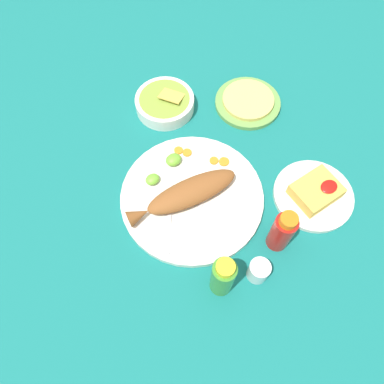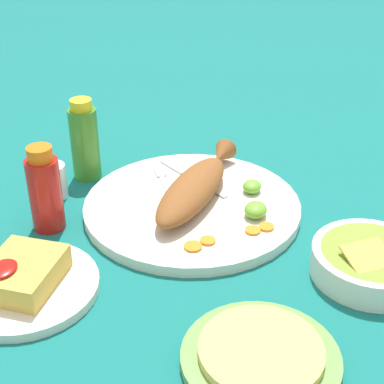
% 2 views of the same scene
% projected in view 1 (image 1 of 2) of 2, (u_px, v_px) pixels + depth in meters
% --- Properties ---
extents(ground_plane, '(4.00, 4.00, 0.00)m').
position_uv_depth(ground_plane, '(192.00, 199.00, 0.97)').
color(ground_plane, '#146B66').
extents(main_plate, '(0.37, 0.37, 0.02)m').
position_uv_depth(main_plate, '(192.00, 197.00, 0.97)').
color(main_plate, silver).
rests_on(main_plate, ground_plane).
extents(fried_fish, '(0.30, 0.10, 0.05)m').
position_uv_depth(fried_fish, '(187.00, 194.00, 0.94)').
color(fried_fish, brown).
rests_on(fried_fish, main_plate).
extents(fork_near, '(0.17, 0.10, 0.00)m').
position_uv_depth(fork_near, '(187.00, 230.00, 0.91)').
color(fork_near, silver).
rests_on(fork_near, main_plate).
extents(fork_far, '(0.12, 0.16, 0.00)m').
position_uv_depth(fork_far, '(169.00, 223.00, 0.92)').
color(fork_far, silver).
rests_on(fork_far, main_plate).
extents(carrot_slice_near, '(0.03, 0.03, 0.00)m').
position_uv_depth(carrot_slice_near, '(224.00, 162.00, 1.00)').
color(carrot_slice_near, orange).
rests_on(carrot_slice_near, main_plate).
extents(carrot_slice_mid, '(0.02, 0.02, 0.00)m').
position_uv_depth(carrot_slice_mid, '(214.00, 161.00, 1.00)').
color(carrot_slice_mid, orange).
rests_on(carrot_slice_mid, main_plate).
extents(carrot_slice_far, '(0.02, 0.02, 0.00)m').
position_uv_depth(carrot_slice_far, '(179.00, 150.00, 1.02)').
color(carrot_slice_far, orange).
rests_on(carrot_slice_far, main_plate).
extents(carrot_slice_extra, '(0.02, 0.02, 0.00)m').
position_uv_depth(carrot_slice_extra, '(187.00, 153.00, 1.02)').
color(carrot_slice_extra, orange).
rests_on(carrot_slice_extra, main_plate).
extents(lime_wedge_main, '(0.04, 0.04, 0.02)m').
position_uv_depth(lime_wedge_main, '(174.00, 160.00, 0.99)').
color(lime_wedge_main, '#6BB233').
rests_on(lime_wedge_main, main_plate).
extents(lime_wedge_side, '(0.04, 0.03, 0.02)m').
position_uv_depth(lime_wedge_side, '(152.00, 179.00, 0.97)').
color(lime_wedge_side, '#6BB233').
rests_on(lime_wedge_side, main_plate).
extents(hot_sauce_bottle_red, '(0.05, 0.05, 0.14)m').
position_uv_depth(hot_sauce_bottle_red, '(282.00, 231.00, 0.86)').
color(hot_sauce_bottle_red, '#B21914').
rests_on(hot_sauce_bottle_red, ground_plane).
extents(hot_sauce_bottle_green, '(0.05, 0.05, 0.15)m').
position_uv_depth(hot_sauce_bottle_green, '(223.00, 277.00, 0.81)').
color(hot_sauce_bottle_green, '#3D8428').
rests_on(hot_sauce_bottle_green, ground_plane).
extents(salt_cup, '(0.05, 0.05, 0.06)m').
position_uv_depth(salt_cup, '(258.00, 271.00, 0.86)').
color(salt_cup, silver).
rests_on(salt_cup, ground_plane).
extents(side_plate_fries, '(0.21, 0.21, 0.01)m').
position_uv_depth(side_plate_fries, '(313.00, 195.00, 0.97)').
color(side_plate_fries, silver).
rests_on(side_plate_fries, ground_plane).
extents(fries_pile, '(0.11, 0.09, 0.04)m').
position_uv_depth(fries_pile, '(316.00, 191.00, 0.95)').
color(fries_pile, gold).
rests_on(fries_pile, side_plate_fries).
extents(guacamole_bowl, '(0.17, 0.17, 0.06)m').
position_uv_depth(guacamole_bowl, '(165.00, 103.00, 1.09)').
color(guacamole_bowl, white).
rests_on(guacamole_bowl, ground_plane).
extents(tortilla_plate, '(0.19, 0.19, 0.01)m').
position_uv_depth(tortilla_plate, '(248.00, 103.00, 1.11)').
color(tortilla_plate, '#6B9E4C').
rests_on(tortilla_plate, ground_plane).
extents(tortilla_stack, '(0.15, 0.15, 0.01)m').
position_uv_depth(tortilla_stack, '(248.00, 100.00, 1.10)').
color(tortilla_stack, '#E0C666').
rests_on(tortilla_stack, tortilla_plate).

